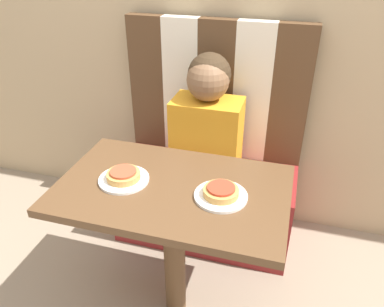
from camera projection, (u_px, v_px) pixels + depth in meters
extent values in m
plane|color=gray|center=(176.00, 305.00, 1.91)|extent=(12.00, 12.00, 0.00)
cube|color=tan|center=(223.00, 8.00, 1.98)|extent=(7.00, 0.05, 2.60)
cube|color=maroon|center=(205.00, 201.00, 2.27)|extent=(1.02, 0.48, 0.48)
cube|color=#4C331E|center=(149.00, 84.00, 2.22)|extent=(0.20, 0.07, 0.79)
cube|color=beige|center=(182.00, 87.00, 2.17)|extent=(0.20, 0.07, 0.79)
cube|color=#4C331E|center=(216.00, 91.00, 2.12)|extent=(0.20, 0.07, 0.79)
cube|color=beige|center=(252.00, 94.00, 2.07)|extent=(0.20, 0.07, 0.79)
cube|color=#4C331E|center=(290.00, 98.00, 2.02)|extent=(0.20, 0.07, 0.79)
cube|color=brown|center=(172.00, 190.00, 1.54)|extent=(0.95, 0.60, 0.03)
cylinder|color=brown|center=(175.00, 255.00, 1.73)|extent=(0.10, 0.10, 0.71)
cube|color=orange|center=(207.00, 136.00, 2.04)|extent=(0.37, 0.23, 0.42)
sphere|color=brown|center=(208.00, 80.00, 1.88)|extent=(0.22, 0.22, 0.22)
sphere|color=#382819|center=(209.00, 75.00, 1.90)|extent=(0.22, 0.22, 0.22)
cylinder|color=white|center=(124.00, 179.00, 1.56)|extent=(0.21, 0.21, 0.01)
cylinder|color=white|center=(221.00, 196.00, 1.46)|extent=(0.21, 0.21, 0.01)
cylinder|color=#C68E47|center=(124.00, 175.00, 1.55)|extent=(0.14, 0.14, 0.03)
cylinder|color=#AD472D|center=(123.00, 172.00, 1.54)|extent=(0.11, 0.11, 0.01)
cylinder|color=#C68E47|center=(221.00, 192.00, 1.45)|extent=(0.14, 0.14, 0.03)
cylinder|color=#B73823|center=(221.00, 188.00, 1.44)|extent=(0.11, 0.11, 0.01)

